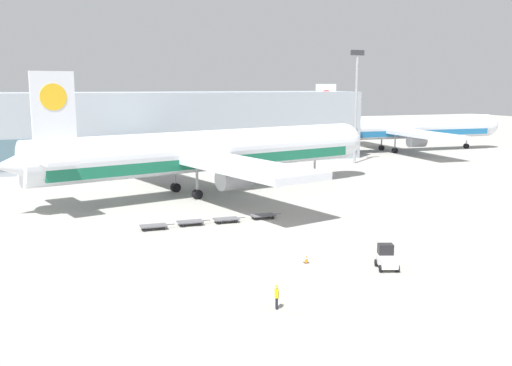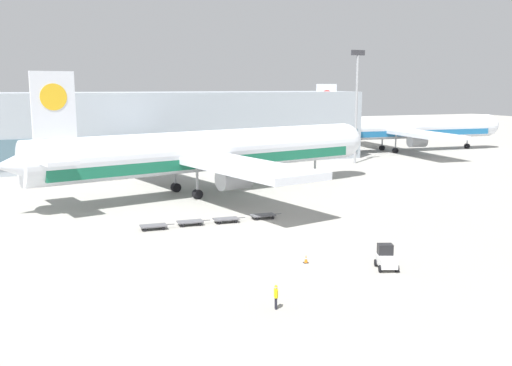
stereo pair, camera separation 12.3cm
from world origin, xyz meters
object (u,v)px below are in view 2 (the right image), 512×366
baggage_dolly_second (190,222)px  traffic_cone_near (306,259)px  baggage_dolly_third (226,219)px  baggage_dolly_lead (154,226)px  ground_crew_near (276,295)px  baggage_dolly_trail (263,215)px  light_mast (357,98)px  airplane_main (206,153)px  baggage_tug_foreground (386,258)px  airplane_distant (401,128)px

baggage_dolly_second → traffic_cone_near: size_ratio=5.27×
baggage_dolly_third → baggage_dolly_lead: bearing=-176.8°
baggage_dolly_third → baggage_dolly_second: bearing=179.1°
baggage_dolly_second → ground_crew_near: (-0.70, -25.51, 0.64)m
baggage_dolly_third → baggage_dolly_trail: size_ratio=1.00×
light_mast → traffic_cone_near: size_ratio=31.13×
baggage_dolly_trail → ground_crew_near: bearing=-108.1°
light_mast → ground_crew_near: size_ratio=12.64×
airplane_main → baggage_dolly_third: bearing=-113.5°
baggage_tug_foreground → baggage_dolly_lead: 25.75m
light_mast → airplane_main: (-36.47, -19.58, -6.99)m
baggage_dolly_lead → traffic_cone_near: (10.07, -16.54, -0.04)m
airplane_main → baggage_dolly_third: (-3.17, -18.24, -5.45)m
baggage_dolly_lead → baggage_dolly_second: same height
ground_crew_near → light_mast: bearing=155.8°
baggage_tug_foreground → ground_crew_near: baggage_tug_foreground is taller
airplane_distant → ground_crew_near: (-65.35, -77.38, -4.34)m
airplane_distant → baggage_dolly_second: 83.04m
baggage_dolly_second → ground_crew_near: size_ratio=2.14×
baggage_dolly_second → baggage_dolly_trail: same height
baggage_tug_foreground → baggage_dolly_trail: bearing=28.0°
light_mast → ground_crew_near: bearing=-125.2°
baggage_dolly_lead → traffic_cone_near: size_ratio=5.27×
baggage_dolly_trail → ground_crew_near: (-9.44, -25.55, 0.64)m
airplane_main → baggage_tug_foreground: (4.24, -38.78, -4.96)m
baggage_dolly_lead → baggage_dolly_third: size_ratio=1.00×
airplane_distant → light_mast: bearing=-142.4°
baggage_tug_foreground → airplane_distant: bearing=-15.8°
light_mast → traffic_cone_near: light_mast is taller
baggage_dolly_second → baggage_dolly_third: 4.13m
baggage_dolly_third → baggage_dolly_trail: same height
baggage_dolly_lead → baggage_dolly_trail: bearing=4.0°
airplane_main → baggage_dolly_second: bearing=-125.7°
light_mast → airplane_distant: (20.90, 14.28, -7.47)m
airplane_main → traffic_cone_near: 35.38m
baggage_dolly_lead → airplane_main: bearing=60.3°
baggage_dolly_second → baggage_dolly_third: same height
airplane_distant → ground_crew_near: bearing=-127.0°
light_mast → baggage_tug_foreground: size_ratio=7.96×
airplane_main → traffic_cone_near: (-1.39, -34.93, -5.49)m
light_mast → airplane_distant: 26.39m
baggage_dolly_lead → ground_crew_near: size_ratio=2.14×
airplane_main → baggage_dolly_lead: airplane_main is taller
airplane_main → ground_crew_near: airplane_main is taller
airplane_distant → baggage_dolly_trail: airplane_distant is taller
light_mast → baggage_dolly_second: 59.02m
airplane_main → baggage_dolly_second: airplane_main is taller
light_mast → baggage_dolly_second: size_ratio=5.91×
light_mast → ground_crew_near: light_mast is taller
light_mast → baggage_dolly_third: bearing=-136.3°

